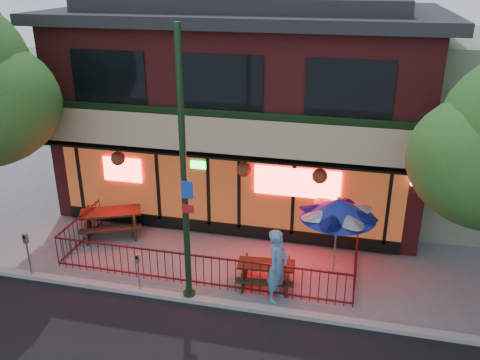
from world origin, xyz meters
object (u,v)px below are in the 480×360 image
object	(u,v)px
picnic_table_left	(111,219)
patio_umbrella	(338,208)
street_light	(185,189)
parking_meter_near	(138,267)
picnic_table_right	(266,271)
parking_meter_far	(27,248)
pedestrian	(277,266)

from	to	relation	value
picnic_table_left	patio_umbrella	world-z (taller)	patio_umbrella
street_light	parking_meter_near	xyz separation A→B (m)	(-1.36, -0.08, -2.34)
patio_umbrella	parking_meter_near	bearing A→B (deg)	-156.07
picnic_table_right	parking_meter_far	bearing A→B (deg)	-169.67
picnic_table_right	parking_meter_far	xyz separation A→B (m)	(-6.47, -1.18, 0.51)
patio_umbrella	pedestrian	distance (m)	2.35
patio_umbrella	pedestrian	size ratio (longest dim) A/B	1.18
street_light	patio_umbrella	bearing A→B (deg)	30.53
picnic_table_right	parking_meter_far	world-z (taller)	parking_meter_far
patio_umbrella	parking_meter_near	xyz separation A→B (m)	(-4.96, -2.20, -1.23)
pedestrian	parking_meter_far	bearing A→B (deg)	111.81
parking_meter_far	pedestrian	bearing A→B (deg)	4.83
picnic_table_left	pedestrian	distance (m)	6.29
picnic_table_right	patio_umbrella	size ratio (longest dim) A/B	0.69
patio_umbrella	pedestrian	bearing A→B (deg)	-130.15
parking_meter_far	picnic_table_left	bearing A→B (deg)	70.32
street_light	parking_meter_far	distance (m)	5.13
street_light	picnic_table_right	xyz separation A→B (m)	(1.84, 1.10, -2.72)
patio_umbrella	parking_meter_far	distance (m)	8.59
street_light	parking_meter_near	size ratio (longest dim) A/B	5.88
street_light	picnic_table_right	bearing A→B (deg)	30.92
picnic_table_right	parking_meter_near	bearing A→B (deg)	-159.75
pedestrian	parking_meter_near	xyz separation A→B (m)	(-3.59, -0.58, -0.21)
picnic_table_left	patio_umbrella	xyz separation A→B (m)	(7.20, -0.68, 1.50)
patio_umbrella	pedestrian	xyz separation A→B (m)	(-1.37, -1.62, -1.02)
parking_meter_near	picnic_table_right	bearing A→B (deg)	20.25
street_light	picnic_table_left	xyz separation A→B (m)	(-3.60, 2.80, -2.61)
pedestrian	street_light	bearing A→B (deg)	119.68
picnic_table_left	parking_meter_near	xyz separation A→B (m)	(2.24, -2.88, 0.27)
picnic_table_right	pedestrian	bearing A→B (deg)	-56.89
street_light	patio_umbrella	distance (m)	4.32
picnic_table_left	patio_umbrella	bearing A→B (deg)	-5.41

